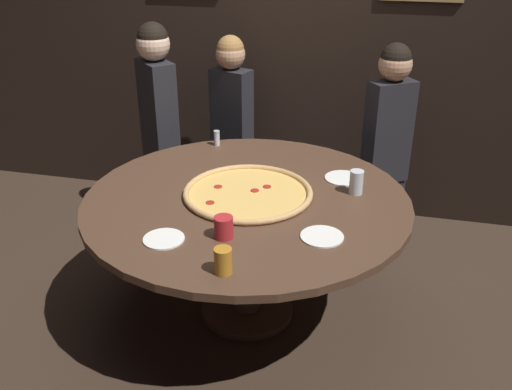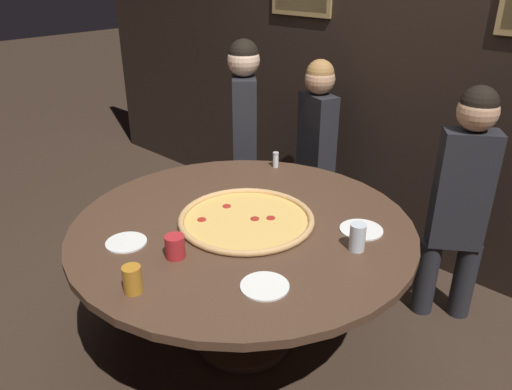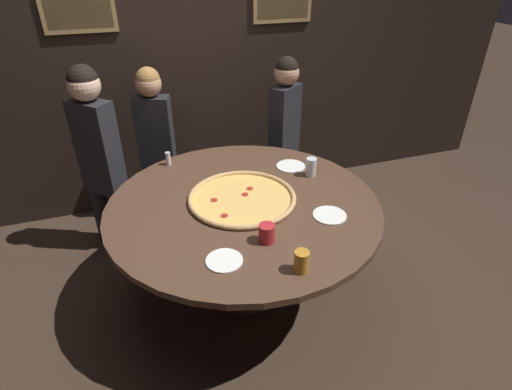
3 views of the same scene
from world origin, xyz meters
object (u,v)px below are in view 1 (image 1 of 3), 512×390
Objects in this scene: drink_cup_far_left at (223,227)px; drink_cup_near_left at (356,182)px; diner_side_left at (232,119)px; white_plate_left_side at (344,178)px; dining_table at (247,217)px; drink_cup_far_right at (223,261)px; white_plate_near_front at (322,236)px; diner_far_left at (387,136)px; white_plate_right_side at (164,239)px; giant_pizza at (248,193)px; condiment_shaker at (217,138)px; diner_centre_back at (159,117)px.

drink_cup_far_left is 0.81× the size of drink_cup_near_left.
diner_side_left is at bearing 104.40° from drink_cup_far_left.
dining_table is at bearing -143.53° from white_plate_left_side.
drink_cup_far_left is 0.81m from drink_cup_near_left.
drink_cup_far_right is 0.57× the size of white_plate_near_front.
diner_far_left is at bearing 55.40° from dining_table.
white_plate_right_side is (-0.26, -0.50, 0.12)m from dining_table.
giant_pizza is 3.60× the size of white_plate_right_side.
diner_far_left is (1.04, 0.32, -0.01)m from condiment_shaker.
diner_side_left reaches higher than drink_cup_far_right.
white_plate_right_side is at bearing 23.15° from diner_far_left.
drink_cup_near_left is at bearing 45.83° from diner_far_left.
white_plate_left_side is at bearing 36.94° from diner_far_left.
drink_cup_near_left is (0.54, 0.15, 0.05)m from giant_pizza.
drink_cup_far_right is 0.52m from white_plate_near_front.
giant_pizza reaches higher than white_plate_right_side.
white_plate_left_side is at bearing 87.21° from white_plate_near_front.
white_plate_left_side is at bearing -21.01° from condiment_shaker.
dining_table is 0.14m from giant_pizza.
giant_pizza is at bearing 179.02° from diner_centre_back.
diner_side_left reaches higher than condiment_shaker.
white_plate_left_side is 0.16× the size of diner_side_left.
diner_side_left is at bearing -104.24° from diner_centre_back.
drink_cup_near_left reaches higher than condiment_shaker.
drink_cup_far_right is 0.99m from drink_cup_near_left.
diner_side_left is (-0.48, 1.82, -0.04)m from drink_cup_far_right.
white_plate_right_side is at bearing -164.70° from white_plate_near_front.
diner_side_left is (-0.03, 0.47, -0.03)m from condiment_shaker.
diner_centre_back is at bearing 120.45° from drink_cup_far_right.
condiment_shaker is at bearing 113.71° from diner_side_left.
diner_centre_back is at bearing 112.89° from white_plate_right_side.
white_plate_right_side is at bearing -161.82° from drink_cup_far_left.
white_plate_near_front is at bearing 44.65° from diner_far_left.
diner_centre_back reaches higher than white_plate_near_front.
drink_cup_far_left is 1.07× the size of condiment_shaker.
condiment_shaker reaches higher than white_plate_left_side.
white_plate_left_side is at bearing 36.47° from dining_table.
drink_cup_far_right reaches higher than white_plate_right_side.
condiment_shaker is at bearing 119.87° from giant_pizza.
giant_pizza is 0.56m from white_plate_left_side.
dining_table is 0.55m from white_plate_near_front.
white_plate_near_front is 1.05× the size of white_plate_right_side.
white_plate_near_front is 2.05× the size of condiment_shaker.
diner_far_left reaches higher than drink_cup_far_left.
drink_cup_near_left is at bearing -28.00° from condiment_shaker.
diner_side_left is at bearing 134.81° from drink_cup_near_left.
condiment_shaker is (-0.80, 0.97, 0.05)m from white_plate_near_front.
diner_far_left reaches higher than white_plate_right_side.
dining_table is 0.59m from white_plate_left_side.
drink_cup_far_right is 1.88m from diner_side_left.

